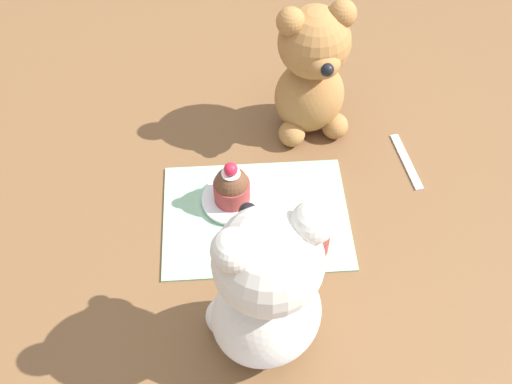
{
  "coord_description": "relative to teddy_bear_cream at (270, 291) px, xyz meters",
  "views": [
    {
      "loc": [
        0.03,
        0.47,
        0.67
      ],
      "look_at": [
        0.0,
        0.0,
        0.06
      ],
      "focal_mm": 42.0,
      "sensor_mm": 36.0,
      "label": 1
    }
  ],
  "objects": [
    {
      "name": "teddy_bear_tan",
      "position": [
        -0.09,
        -0.34,
        -0.01
      ],
      "size": [
        0.12,
        0.12,
        0.21
      ],
      "rotation": [
        0.0,
        0.0,
        3.31
      ],
      "color": "#A3703D",
      "rests_on": "ground_plane"
    },
    {
      "name": "ground_plane",
      "position": [
        0.0,
        -0.17,
        -0.12
      ],
      "size": [
        4.0,
        4.0,
        0.0
      ],
      "primitive_type": "plane",
      "color": "brown"
    },
    {
      "name": "teaspoon",
      "position": [
        -0.22,
        -0.26,
        -0.11
      ],
      "size": [
        0.03,
        0.11,
        0.01
      ],
      "primitive_type": "cube",
      "rotation": [
        0.0,
        0.0,
        4.86
      ],
      "color": "silver",
      "rests_on": "ground_plane"
    },
    {
      "name": "cupcake_near_tan_bear",
      "position": [
        0.03,
        -0.2,
        -0.08
      ],
      "size": [
        0.05,
        0.05,
        0.07
      ],
      "color": "#993333",
      "rests_on": "saucer_plate"
    },
    {
      "name": "saucer_plate",
      "position": [
        0.03,
        -0.2,
        -0.11
      ],
      "size": [
        0.08,
        0.08,
        0.01
      ],
      "primitive_type": "cylinder",
      "color": "silver",
      "rests_on": "knitted_placemat"
    },
    {
      "name": "cupcake_near_cream_bear",
      "position": [
        -0.07,
        -0.12,
        -0.08
      ],
      "size": [
        0.04,
        0.04,
        0.07
      ],
      "color": "#993333",
      "rests_on": "knitted_placemat"
    },
    {
      "name": "knitted_placemat",
      "position": [
        0.0,
        -0.17,
        -0.11
      ],
      "size": [
        0.25,
        0.18,
        0.01
      ],
      "primitive_type": "cube",
      "color": "#8EBC99",
      "rests_on": "ground_plane"
    },
    {
      "name": "teddy_bear_cream",
      "position": [
        0.0,
        0.0,
        0.0
      ],
      "size": [
        0.15,
        0.14,
        0.24
      ],
      "rotation": [
        0.0,
        0.0,
        0.32
      ],
      "color": "silver",
      "rests_on": "ground_plane"
    }
  ]
}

